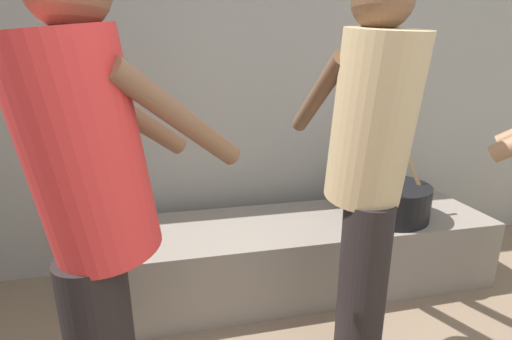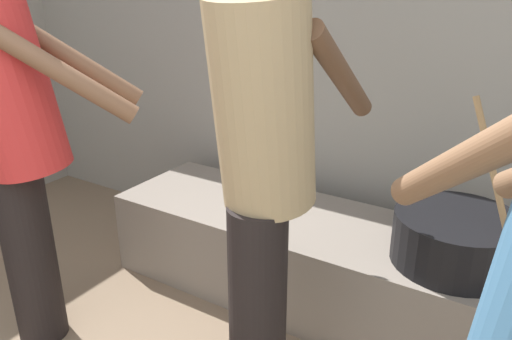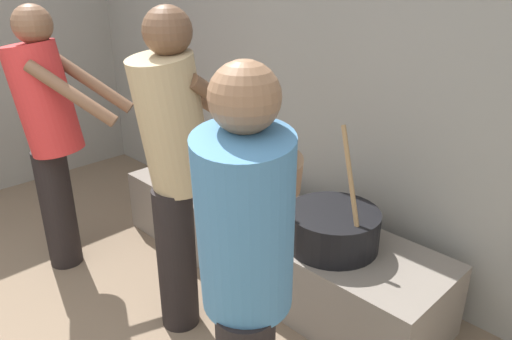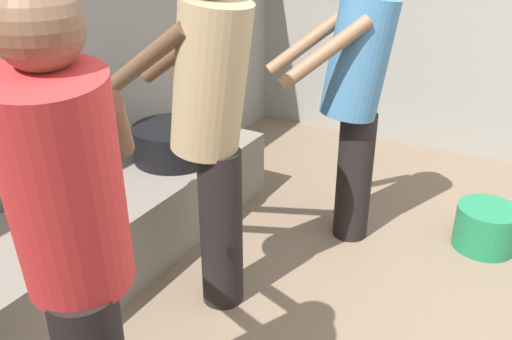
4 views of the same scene
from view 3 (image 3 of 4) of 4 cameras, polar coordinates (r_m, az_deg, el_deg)
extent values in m
cube|color=gray|center=(3.10, 8.29, 7.72)|extent=(5.29, 0.20, 1.97)
cube|color=slate|center=(3.04, 1.48, -8.38)|extent=(2.21, 0.60, 0.42)
cylinder|color=black|center=(2.59, 9.02, -6.80)|extent=(0.48, 0.48, 0.20)
cylinder|color=#937047|center=(2.41, 11.05, -1.27)|extent=(0.24, 0.14, 0.51)
cylinder|color=black|center=(3.28, -22.18, -4.21)|extent=(0.20, 0.20, 0.77)
cylinder|color=red|center=(3.03, -23.64, 7.62)|extent=(0.49, 0.48, 0.66)
sphere|color=brown|center=(2.96, -24.76, 15.25)|extent=(0.21, 0.21, 0.21)
cylinder|color=brown|center=(2.80, -20.76, 8.33)|extent=(0.40, 0.36, 0.36)
cylinder|color=brown|center=(3.04, -18.71, 9.68)|extent=(0.40, 0.36, 0.36)
cylinder|color=teal|center=(1.49, -1.26, -6.59)|extent=(0.48, 0.49, 0.65)
sphere|color=brown|center=(1.35, -1.36, 8.51)|extent=(0.21, 0.21, 0.21)
cylinder|color=brown|center=(1.66, 4.20, -0.86)|extent=(0.35, 0.40, 0.35)
cylinder|color=brown|center=(1.68, -5.03, -0.54)|extent=(0.35, 0.40, 0.35)
cylinder|color=black|center=(2.57, -9.22, -10.28)|extent=(0.20, 0.20, 0.79)
cylinder|color=tan|center=(2.28, -9.75, 5.24)|extent=(0.30, 0.39, 0.68)
sphere|color=brown|center=(2.19, -10.28, 15.75)|extent=(0.22, 0.22, 0.22)
cylinder|color=brown|center=(2.30, -2.97, 7.51)|extent=(0.07, 0.48, 0.37)
cylinder|color=brown|center=(2.50, -7.14, 8.64)|extent=(0.07, 0.48, 0.37)
camera|label=1|loc=(2.56, -43.96, 5.77)|focal=25.60mm
camera|label=2|loc=(1.10, -42.16, -0.50)|focal=34.87mm
camera|label=4|loc=(3.60, -46.75, 15.14)|focal=37.97mm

